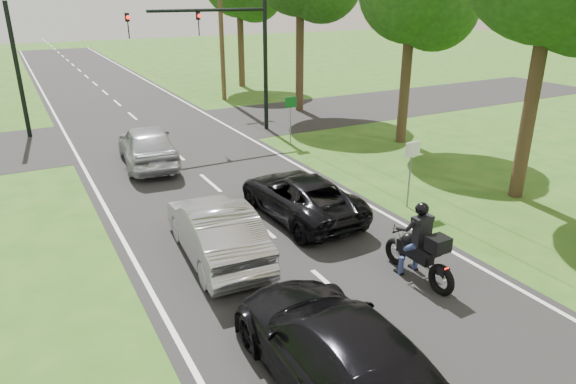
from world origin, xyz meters
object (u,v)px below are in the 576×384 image
object	(u,v)px
silver_sedan	(216,231)
dark_car_behind	(339,352)
silver_suv	(147,145)
utility_pole_far	(221,14)
sign_green	(291,109)
motorcycle_rider	(421,250)
dark_suv	(300,196)
traffic_signal	(228,44)
sign_white	(412,159)

from	to	relation	value
silver_sedan	dark_car_behind	size ratio (longest dim) A/B	0.86
silver_suv	utility_pole_far	world-z (taller)	utility_pole_far
dark_car_behind	sign_green	bearing A→B (deg)	-114.40
silver_sedan	motorcycle_rider	bearing A→B (deg)	143.07
silver_suv	sign_green	distance (m)	6.32
motorcycle_rider	dark_suv	bearing A→B (deg)	97.13
silver_sedan	traffic_signal	world-z (taller)	traffic_signal
silver_sedan	dark_car_behind	world-z (taller)	dark_car_behind
silver_suv	sign_green	xyz separation A→B (m)	(6.27, -0.12, 0.78)
dark_car_behind	sign_white	size ratio (longest dim) A/B	2.46
silver_suv	silver_sedan	bearing A→B (deg)	93.06
silver_sedan	utility_pole_far	world-z (taller)	utility_pole_far
dark_suv	sign_green	world-z (taller)	sign_green
silver_sedan	sign_white	xyz separation A→B (m)	(6.48, 0.23, 0.84)
silver_sedan	utility_pole_far	size ratio (longest dim) A/B	0.45
utility_pole_far	sign_green	bearing A→B (deg)	-96.73
silver_suv	sign_green	world-z (taller)	sign_green
traffic_signal	sign_white	world-z (taller)	traffic_signal
utility_pole_far	sign_white	bearing A→B (deg)	-94.51
silver_suv	utility_pole_far	size ratio (longest dim) A/B	0.47
silver_sedan	sign_white	size ratio (longest dim) A/B	2.12
dark_suv	dark_car_behind	size ratio (longest dim) A/B	0.90
motorcycle_rider	utility_pole_far	world-z (taller)	utility_pole_far
traffic_signal	sign_white	xyz separation A→B (m)	(1.36, -11.02, -2.54)
sign_white	sign_green	world-z (taller)	same
traffic_signal	silver_suv	bearing A→B (deg)	-148.37
dark_suv	traffic_signal	bearing A→B (deg)	-102.68
dark_suv	dark_car_behind	distance (m)	7.29
silver_suv	traffic_signal	size ratio (longest dim) A/B	0.74
traffic_signal	sign_green	xyz separation A→B (m)	(1.56, -3.02, -2.54)
motorcycle_rider	silver_sedan	xyz separation A→B (m)	(-3.78, 3.27, -0.01)
sign_white	traffic_signal	bearing A→B (deg)	97.05
dark_car_behind	sign_white	bearing A→B (deg)	-137.35
dark_car_behind	traffic_signal	size ratio (longest dim) A/B	0.82
dark_car_behind	traffic_signal	world-z (taller)	traffic_signal
dark_suv	traffic_signal	size ratio (longest dim) A/B	0.74
silver_sedan	sign_white	distance (m)	6.53
sign_white	sign_green	distance (m)	8.00
silver_suv	sign_white	size ratio (longest dim) A/B	2.23
dark_car_behind	sign_white	distance (m)	8.54
dark_suv	sign_white	size ratio (longest dim) A/B	2.21
motorcycle_rider	dark_suv	distance (m)	4.57
sign_green	sign_white	bearing A→B (deg)	-91.43
motorcycle_rider	silver_sedan	size ratio (longest dim) A/B	0.50
utility_pole_far	sign_green	distance (m)	11.63
dark_suv	sign_green	xyz separation A→B (m)	(3.53, 6.98, 0.93)
motorcycle_rider	dark_suv	size ratio (longest dim) A/B	0.48
silver_sedan	silver_suv	distance (m)	8.35
dark_suv	dark_car_behind	world-z (taller)	dark_car_behind
silver_suv	sign_green	size ratio (longest dim) A/B	2.23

